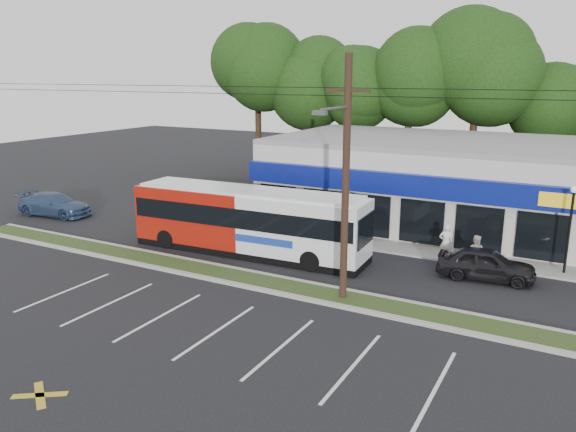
# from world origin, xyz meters

# --- Properties ---
(ground) EXTENTS (120.00, 120.00, 0.00)m
(ground) POSITION_xyz_m (0.00, 0.00, 0.00)
(ground) COLOR black
(ground) RESTS_ON ground
(grass_strip) EXTENTS (40.00, 1.60, 0.12)m
(grass_strip) POSITION_xyz_m (0.00, 1.00, 0.06)
(grass_strip) COLOR #2A3B18
(grass_strip) RESTS_ON ground
(curb_south) EXTENTS (40.00, 0.25, 0.14)m
(curb_south) POSITION_xyz_m (0.00, 0.15, 0.07)
(curb_south) COLOR #9E9E93
(curb_south) RESTS_ON ground
(curb_north) EXTENTS (40.00, 0.25, 0.14)m
(curb_north) POSITION_xyz_m (0.00, 1.85, 0.07)
(curb_north) COLOR #9E9E93
(curb_north) RESTS_ON ground
(sidewalk) EXTENTS (32.00, 2.20, 0.10)m
(sidewalk) POSITION_xyz_m (5.00, 9.00, 0.05)
(sidewalk) COLOR #9E9E93
(sidewalk) RESTS_ON ground
(strip_mall) EXTENTS (25.00, 12.55, 5.30)m
(strip_mall) POSITION_xyz_m (5.50, 15.91, 2.65)
(strip_mall) COLOR #BBB6AD
(strip_mall) RESTS_ON ground
(utility_pole) EXTENTS (50.00, 2.77, 10.00)m
(utility_pole) POSITION_xyz_m (2.83, 0.93, 5.41)
(utility_pole) COLOR black
(utility_pole) RESTS_ON ground
(lamp_post) EXTENTS (0.30, 0.30, 4.25)m
(lamp_post) POSITION_xyz_m (11.00, 8.80, 2.67)
(lamp_post) COLOR black
(lamp_post) RESTS_ON ground
(tree_line) EXTENTS (46.76, 6.76, 11.83)m
(tree_line) POSITION_xyz_m (4.00, 26.00, 8.42)
(tree_line) COLOR black
(tree_line) RESTS_ON ground
(metrobus) EXTENTS (12.93, 3.35, 3.44)m
(metrobus) POSITION_xyz_m (-3.90, 4.50, 1.83)
(metrobus) COLOR #9C160C
(metrobus) RESTS_ON ground
(car_dark) EXTENTS (4.52, 2.22, 1.48)m
(car_dark) POSITION_xyz_m (7.82, 6.39, 0.74)
(car_dark) COLOR black
(car_dark) RESTS_ON ground
(car_silver) EXTENTS (5.03, 2.35, 1.60)m
(car_silver) POSITION_xyz_m (-9.00, 5.35, 0.80)
(car_silver) COLOR #B4B7BC
(car_silver) RESTS_ON ground
(car_blue) EXTENTS (5.39, 2.71, 1.50)m
(car_blue) POSITION_xyz_m (-19.69, 5.15, 0.75)
(car_blue) COLOR navy
(car_blue) RESTS_ON ground
(pedestrian_a) EXTENTS (0.80, 0.64, 1.90)m
(pedestrian_a) POSITION_xyz_m (5.54, 8.21, 0.95)
(pedestrian_a) COLOR silver
(pedestrian_a) RESTS_ON ground
(pedestrian_b) EXTENTS (0.91, 0.72, 1.79)m
(pedestrian_b) POSITION_xyz_m (7.15, 7.30, 0.89)
(pedestrian_b) COLOR #BDB5AA
(pedestrian_b) RESTS_ON ground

